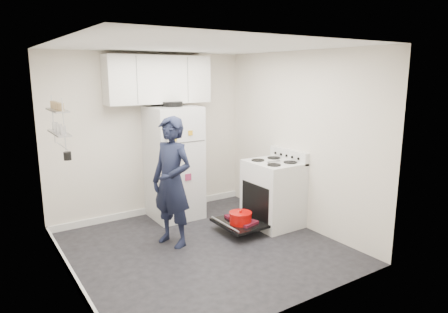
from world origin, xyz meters
TOP-DOWN VIEW (x-y plane):
  - room at (-0.03, 0.03)m, footprint 3.21×3.21m
  - electric_range at (1.26, 0.15)m, footprint 0.66×0.76m
  - open_oven_door at (0.67, 0.12)m, footprint 0.55×0.70m
  - refrigerator at (0.23, 1.25)m, footprint 0.72×0.74m
  - upper_cabinets at (0.10, 1.43)m, footprint 1.60×0.33m
  - wall_shelf_rack at (-1.52, 0.49)m, footprint 0.14×0.60m
  - person at (-0.25, 0.34)m, footprint 0.59×0.71m

SIDE VIEW (x-z plane):
  - open_oven_door at x=0.67m, z-range 0.08..0.31m
  - electric_range at x=1.26m, z-range -0.08..1.02m
  - person at x=-0.25m, z-range 0.00..1.67m
  - refrigerator at x=0.23m, z-range -0.03..1.75m
  - room at x=-0.03m, z-range -0.05..2.46m
  - wall_shelf_rack at x=-1.52m, z-range 1.37..1.98m
  - upper_cabinets at x=0.10m, z-range 1.75..2.45m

